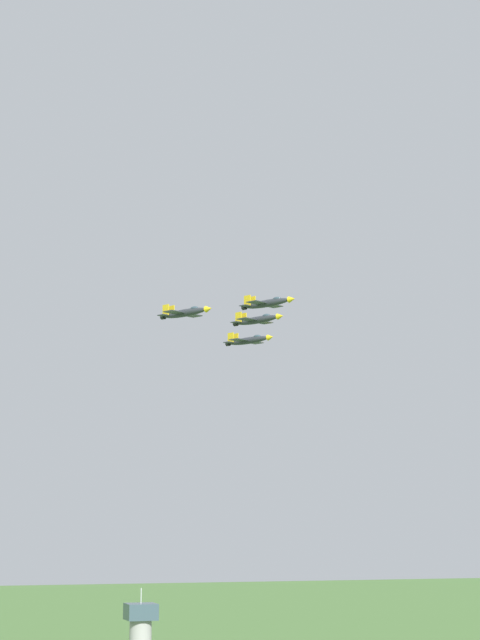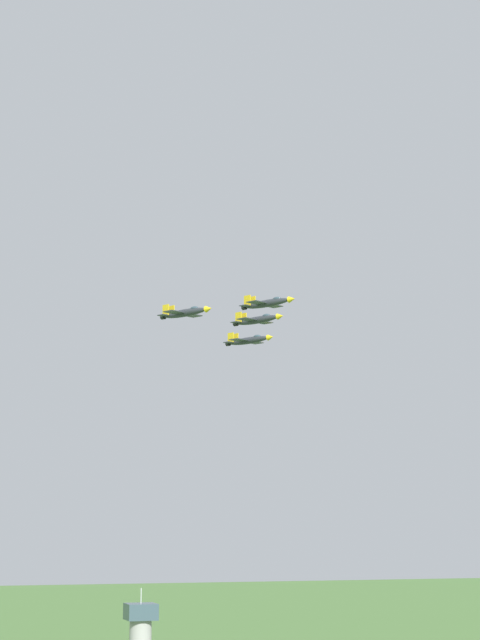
% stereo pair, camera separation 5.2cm
% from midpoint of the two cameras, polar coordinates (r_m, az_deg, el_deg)
% --- Properties ---
extents(jet_lead, '(14.33, 9.91, 3.30)m').
position_cam_midpoint_polar(jet_lead, '(254.64, 1.38, 0.86)').
color(jet_lead, '#2D3338').
extents(jet_left_wingman, '(14.91, 10.06, 3.41)m').
position_cam_midpoint_polar(jet_left_wingman, '(272.69, 0.87, 0.01)').
color(jet_left_wingman, '#2D3338').
extents(jet_right_wingman, '(14.71, 10.18, 3.39)m').
position_cam_midpoint_polar(jet_right_wingman, '(255.51, -2.80, 0.37)').
color(jet_right_wingman, '#2D3338').
extents(jet_left_outer, '(15.18, 10.24, 3.47)m').
position_cam_midpoint_polar(jet_left_outer, '(290.56, 0.43, -1.03)').
color(jet_left_outer, '#2D3338').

